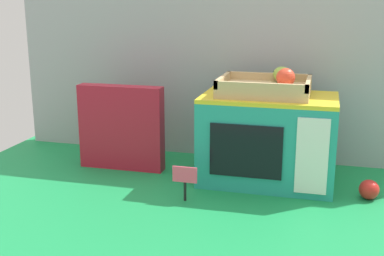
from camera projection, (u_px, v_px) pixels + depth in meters
ground_plane at (224, 177)px, 1.59m from camera, size 1.70×1.70×0.00m
display_back_panel at (239, 53)px, 1.71m from camera, size 1.61×0.03×0.74m
toy_microwave at (268, 139)px, 1.52m from camera, size 0.40×0.25×0.27m
food_groups_crate at (268, 87)px, 1.50m from camera, size 0.27×0.22×0.08m
cookie_set_box at (122, 127)px, 1.64m from camera, size 0.28×0.05×0.28m
price_sign at (185, 178)px, 1.39m from camera, size 0.07×0.01×0.10m
loose_toy_apple at (369, 190)px, 1.41m from camera, size 0.06×0.06×0.06m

